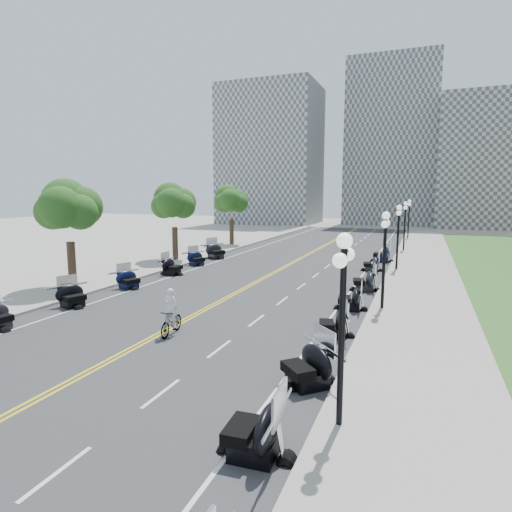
% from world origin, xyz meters
% --- Properties ---
extents(ground, '(160.00, 160.00, 0.00)m').
position_xyz_m(ground, '(0.00, 0.00, 0.00)').
color(ground, gray).
extents(road, '(16.00, 90.00, 0.01)m').
position_xyz_m(road, '(0.00, 10.00, 0.00)').
color(road, '#333335').
rests_on(road, ground).
extents(centerline_yellow_a, '(0.12, 90.00, 0.00)m').
position_xyz_m(centerline_yellow_a, '(-0.12, 10.00, 0.01)').
color(centerline_yellow_a, yellow).
rests_on(centerline_yellow_a, road).
extents(centerline_yellow_b, '(0.12, 90.00, 0.00)m').
position_xyz_m(centerline_yellow_b, '(0.12, 10.00, 0.01)').
color(centerline_yellow_b, yellow).
rests_on(centerline_yellow_b, road).
extents(edge_line_north, '(0.12, 90.00, 0.00)m').
position_xyz_m(edge_line_north, '(6.40, 10.00, 0.01)').
color(edge_line_north, white).
rests_on(edge_line_north, road).
extents(edge_line_south, '(0.12, 90.00, 0.00)m').
position_xyz_m(edge_line_south, '(-6.40, 10.00, 0.01)').
color(edge_line_south, white).
rests_on(edge_line_south, road).
extents(lane_dash_3, '(0.12, 2.00, 0.00)m').
position_xyz_m(lane_dash_3, '(3.20, -12.00, 0.01)').
color(lane_dash_3, white).
rests_on(lane_dash_3, road).
extents(lane_dash_4, '(0.12, 2.00, 0.00)m').
position_xyz_m(lane_dash_4, '(3.20, -8.00, 0.01)').
color(lane_dash_4, white).
rests_on(lane_dash_4, road).
extents(lane_dash_5, '(0.12, 2.00, 0.00)m').
position_xyz_m(lane_dash_5, '(3.20, -4.00, 0.01)').
color(lane_dash_5, white).
rests_on(lane_dash_5, road).
extents(lane_dash_6, '(0.12, 2.00, 0.00)m').
position_xyz_m(lane_dash_6, '(3.20, 0.00, 0.01)').
color(lane_dash_6, white).
rests_on(lane_dash_6, road).
extents(lane_dash_7, '(0.12, 2.00, 0.00)m').
position_xyz_m(lane_dash_7, '(3.20, 4.00, 0.01)').
color(lane_dash_7, white).
rests_on(lane_dash_7, road).
extents(lane_dash_8, '(0.12, 2.00, 0.00)m').
position_xyz_m(lane_dash_8, '(3.20, 8.00, 0.01)').
color(lane_dash_8, white).
rests_on(lane_dash_8, road).
extents(lane_dash_9, '(0.12, 2.00, 0.00)m').
position_xyz_m(lane_dash_9, '(3.20, 12.00, 0.01)').
color(lane_dash_9, white).
rests_on(lane_dash_9, road).
extents(lane_dash_10, '(0.12, 2.00, 0.00)m').
position_xyz_m(lane_dash_10, '(3.20, 16.00, 0.01)').
color(lane_dash_10, white).
rests_on(lane_dash_10, road).
extents(lane_dash_11, '(0.12, 2.00, 0.00)m').
position_xyz_m(lane_dash_11, '(3.20, 20.00, 0.01)').
color(lane_dash_11, white).
rests_on(lane_dash_11, road).
extents(lane_dash_12, '(0.12, 2.00, 0.00)m').
position_xyz_m(lane_dash_12, '(3.20, 24.00, 0.01)').
color(lane_dash_12, white).
rests_on(lane_dash_12, road).
extents(lane_dash_13, '(0.12, 2.00, 0.00)m').
position_xyz_m(lane_dash_13, '(3.20, 28.00, 0.01)').
color(lane_dash_13, white).
rests_on(lane_dash_13, road).
extents(lane_dash_14, '(0.12, 2.00, 0.00)m').
position_xyz_m(lane_dash_14, '(3.20, 32.00, 0.01)').
color(lane_dash_14, white).
rests_on(lane_dash_14, road).
extents(lane_dash_15, '(0.12, 2.00, 0.00)m').
position_xyz_m(lane_dash_15, '(3.20, 36.00, 0.01)').
color(lane_dash_15, white).
rests_on(lane_dash_15, road).
extents(lane_dash_16, '(0.12, 2.00, 0.00)m').
position_xyz_m(lane_dash_16, '(3.20, 40.00, 0.01)').
color(lane_dash_16, white).
rests_on(lane_dash_16, road).
extents(lane_dash_17, '(0.12, 2.00, 0.00)m').
position_xyz_m(lane_dash_17, '(3.20, 44.00, 0.01)').
color(lane_dash_17, white).
rests_on(lane_dash_17, road).
extents(lane_dash_18, '(0.12, 2.00, 0.00)m').
position_xyz_m(lane_dash_18, '(3.20, 48.00, 0.01)').
color(lane_dash_18, white).
rests_on(lane_dash_18, road).
extents(lane_dash_19, '(0.12, 2.00, 0.00)m').
position_xyz_m(lane_dash_19, '(3.20, 52.00, 0.01)').
color(lane_dash_19, white).
rests_on(lane_dash_19, road).
extents(sidewalk_north, '(5.00, 90.00, 0.15)m').
position_xyz_m(sidewalk_north, '(10.50, 10.00, 0.07)').
color(sidewalk_north, '#9E9991').
rests_on(sidewalk_north, ground).
extents(sidewalk_south, '(5.00, 90.00, 0.15)m').
position_xyz_m(sidewalk_south, '(-10.50, 10.00, 0.07)').
color(sidewalk_south, '#9E9991').
rests_on(sidewalk_south, ground).
extents(distant_block_a, '(18.00, 14.00, 26.00)m').
position_xyz_m(distant_block_a, '(-18.00, 62.00, 13.00)').
color(distant_block_a, gray).
rests_on(distant_block_a, ground).
extents(distant_block_b, '(16.00, 12.00, 30.00)m').
position_xyz_m(distant_block_b, '(4.00, 68.00, 15.00)').
color(distant_block_b, gray).
rests_on(distant_block_b, ground).
extents(distant_block_c, '(20.00, 14.00, 22.00)m').
position_xyz_m(distant_block_c, '(22.00, 65.00, 11.00)').
color(distant_block_c, gray).
rests_on(distant_block_c, ground).
extents(street_lamp_1, '(0.50, 1.20, 4.90)m').
position_xyz_m(street_lamp_1, '(8.60, -8.00, 2.60)').
color(street_lamp_1, black).
rests_on(street_lamp_1, sidewalk_north).
extents(street_lamp_2, '(0.50, 1.20, 4.90)m').
position_xyz_m(street_lamp_2, '(8.60, 4.00, 2.60)').
color(street_lamp_2, black).
rests_on(street_lamp_2, sidewalk_north).
extents(street_lamp_3, '(0.50, 1.20, 4.90)m').
position_xyz_m(street_lamp_3, '(8.60, 16.00, 2.60)').
color(street_lamp_3, black).
rests_on(street_lamp_3, sidewalk_north).
extents(street_lamp_4, '(0.50, 1.20, 4.90)m').
position_xyz_m(street_lamp_4, '(8.60, 28.00, 2.60)').
color(street_lamp_4, black).
rests_on(street_lamp_4, sidewalk_north).
extents(street_lamp_5, '(0.50, 1.20, 4.90)m').
position_xyz_m(street_lamp_5, '(8.60, 40.00, 2.60)').
color(street_lamp_5, black).
rests_on(street_lamp_5, sidewalk_north).
extents(tree_2, '(4.80, 4.80, 9.20)m').
position_xyz_m(tree_2, '(-10.00, 2.00, 4.75)').
color(tree_2, '#235619').
rests_on(tree_2, sidewalk_south).
extents(tree_3, '(4.80, 4.80, 9.20)m').
position_xyz_m(tree_3, '(-10.00, 14.00, 4.75)').
color(tree_3, '#235619').
rests_on(tree_3, sidewalk_south).
extents(tree_4, '(4.80, 4.80, 9.20)m').
position_xyz_m(tree_4, '(-10.00, 26.00, 4.75)').
color(tree_4, '#235619').
rests_on(tree_4, sidewalk_south).
extents(motorcycle_n_3, '(2.17, 2.17, 1.44)m').
position_xyz_m(motorcycle_n_3, '(6.99, -9.84, 0.72)').
color(motorcycle_n_3, black).
rests_on(motorcycle_n_3, road).
extents(motorcycle_n_4, '(3.00, 3.00, 1.48)m').
position_xyz_m(motorcycle_n_4, '(7.21, -5.89, 0.74)').
color(motorcycle_n_4, black).
rests_on(motorcycle_n_4, road).
extents(motorcycle_n_5, '(2.27, 2.27, 1.29)m').
position_xyz_m(motorcycle_n_5, '(7.07, -0.95, 0.64)').
color(motorcycle_n_5, black).
rests_on(motorcycle_n_5, road).
extents(motorcycle_n_6, '(2.14, 2.14, 1.35)m').
position_xyz_m(motorcycle_n_6, '(7.05, 3.53, 0.67)').
color(motorcycle_n_6, black).
rests_on(motorcycle_n_6, road).
extents(motorcycle_n_7, '(2.44, 2.44, 1.44)m').
position_xyz_m(motorcycle_n_7, '(7.17, 8.17, 0.72)').
color(motorcycle_n_7, black).
rests_on(motorcycle_n_7, road).
extents(motorcycle_n_9, '(2.12, 2.12, 1.29)m').
position_xyz_m(motorcycle_n_9, '(6.80, 15.25, 0.65)').
color(motorcycle_n_9, black).
rests_on(motorcycle_n_9, road).
extents(motorcycle_n_10, '(2.26, 2.26, 1.55)m').
position_xyz_m(motorcycle_n_10, '(7.14, 20.08, 0.78)').
color(motorcycle_n_10, black).
rests_on(motorcycle_n_10, road).
extents(motorcycle_s_5, '(2.47, 2.47, 1.34)m').
position_xyz_m(motorcycle_s_5, '(-6.83, -1.29, 0.67)').
color(motorcycle_s_5, black).
rests_on(motorcycle_s_5, road).
extents(motorcycle_s_6, '(2.36, 2.36, 1.29)m').
position_xyz_m(motorcycle_s_6, '(-6.84, 3.42, 0.64)').
color(motorcycle_s_6, black).
rests_on(motorcycle_s_6, road).
extents(motorcycle_s_7, '(1.98, 1.98, 1.38)m').
position_xyz_m(motorcycle_s_7, '(-6.73, 8.27, 0.69)').
color(motorcycle_s_7, black).
rests_on(motorcycle_s_7, road).
extents(motorcycle_s_8, '(2.53, 2.53, 1.30)m').
position_xyz_m(motorcycle_s_8, '(-7.09, 12.61, 0.65)').
color(motorcycle_s_8, black).
rests_on(motorcycle_s_8, road).
extents(motorcycle_s_9, '(2.98, 2.98, 1.54)m').
position_xyz_m(motorcycle_s_9, '(-7.26, 16.50, 0.77)').
color(motorcycle_s_9, black).
rests_on(motorcycle_s_9, road).
extents(bicycle, '(0.73, 1.94, 1.14)m').
position_xyz_m(bicycle, '(0.55, -3.25, 0.57)').
color(bicycle, '#A51414').
rests_on(bicycle, road).
extents(cyclist_rider, '(0.62, 0.41, 1.70)m').
position_xyz_m(cyclist_rider, '(0.55, -3.25, 1.99)').
color(cyclist_rider, white).
rests_on(cyclist_rider, bicycle).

